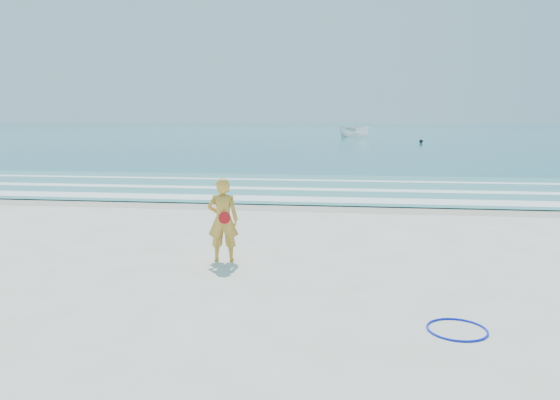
# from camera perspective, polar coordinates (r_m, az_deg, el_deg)

# --- Properties ---
(ground) EXTENTS (400.00, 400.00, 0.00)m
(ground) POSITION_cam_1_polar(r_m,az_deg,el_deg) (11.15, -1.95, -8.28)
(ground) COLOR silver
(ground) RESTS_ON ground
(wet_sand) EXTENTS (400.00, 2.40, 0.00)m
(wet_sand) POSITION_cam_1_polar(r_m,az_deg,el_deg) (19.86, 2.27, -0.63)
(wet_sand) COLOR #B2A893
(wet_sand) RESTS_ON ground
(ocean) EXTENTS (400.00, 190.00, 0.04)m
(ocean) POSITION_cam_1_polar(r_m,az_deg,el_deg) (115.57, 6.61, 7.24)
(ocean) COLOR #19727F
(ocean) RESTS_ON ground
(shallow) EXTENTS (400.00, 10.00, 0.01)m
(shallow) POSITION_cam_1_polar(r_m,az_deg,el_deg) (24.78, 3.32, 1.37)
(shallow) COLOR #59B7AD
(shallow) RESTS_ON ocean
(foam_near) EXTENTS (400.00, 1.40, 0.01)m
(foam_near) POSITION_cam_1_polar(r_m,az_deg,el_deg) (21.13, 2.59, 0.08)
(foam_near) COLOR white
(foam_near) RESTS_ON shallow
(foam_mid) EXTENTS (400.00, 0.90, 0.01)m
(foam_mid) POSITION_cam_1_polar(r_m,az_deg,el_deg) (23.99, 3.18, 1.14)
(foam_mid) COLOR white
(foam_mid) RESTS_ON shallow
(foam_far) EXTENTS (400.00, 0.60, 0.01)m
(foam_far) POSITION_cam_1_polar(r_m,az_deg,el_deg) (27.26, 3.70, 2.07)
(foam_far) COLOR white
(foam_far) RESTS_ON shallow
(hoop) EXTENTS (1.06, 1.06, 0.03)m
(hoop) POSITION_cam_1_polar(r_m,az_deg,el_deg) (9.07, 18.01, -12.74)
(hoop) COLOR #0C1BDB
(hoop) RESTS_ON ground
(boat) EXTENTS (5.11, 3.41, 1.85)m
(boat) POSITION_cam_1_polar(r_m,az_deg,el_deg) (79.02, 7.81, 7.15)
(boat) COLOR white
(boat) RESTS_ON ocean
(buoy) EXTENTS (0.44, 0.44, 0.44)m
(buoy) POSITION_cam_1_polar(r_m,az_deg,el_deg) (65.10, 14.53, 5.96)
(buoy) COLOR black
(buoy) RESTS_ON ocean
(woman) EXTENTS (0.73, 0.51, 1.91)m
(woman) POSITION_cam_1_polar(r_m,az_deg,el_deg) (12.35, -5.97, -2.07)
(woman) COLOR gold
(woman) RESTS_ON ground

